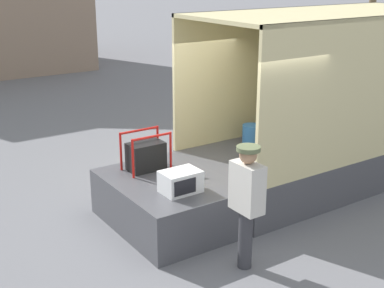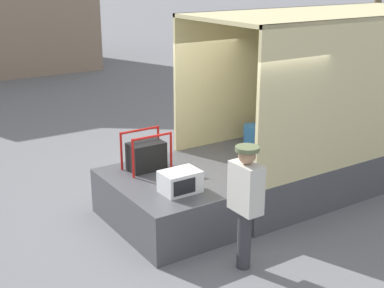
{
  "view_description": "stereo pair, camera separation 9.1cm",
  "coord_description": "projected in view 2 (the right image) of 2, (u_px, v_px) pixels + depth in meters",
  "views": [
    {
      "loc": [
        -4.51,
        -6.2,
        3.66
      ],
      "look_at": [
        -0.47,
        -0.2,
        1.25
      ],
      "focal_mm": 50.0,
      "sensor_mm": 36.0,
      "label": 1
    },
    {
      "loc": [
        -4.44,
        -6.25,
        3.66
      ],
      "look_at": [
        -0.47,
        -0.2,
        1.25
      ],
      "focal_mm": 50.0,
      "sensor_mm": 36.0,
      "label": 2
    }
  ],
  "objects": [
    {
      "name": "worker_person",
      "position": [
        246.0,
        196.0,
        6.54
      ],
      "size": [
        0.29,
        0.44,
        1.63
      ],
      "color": "#38383D",
      "rests_on": "ground"
    },
    {
      "name": "microwave",
      "position": [
        180.0,
        182.0,
        7.33
      ],
      "size": [
        0.53,
        0.39,
        0.31
      ],
      "color": "white",
      "rests_on": "tailgate_deck"
    },
    {
      "name": "ground_plane",
      "position": [
        210.0,
        211.0,
        8.42
      ],
      "size": [
        160.0,
        160.0,
        0.0
      ],
      "primitive_type": "plane",
      "color": "slate"
    },
    {
      "name": "tailgate_deck",
      "position": [
        168.0,
        202.0,
        7.91
      ],
      "size": [
        1.55,
        2.04,
        0.7
      ],
      "primitive_type": "cube",
      "color": "#4C4C51",
      "rests_on": "ground"
    },
    {
      "name": "portable_generator",
      "position": [
        147.0,
        155.0,
        8.13
      ],
      "size": [
        0.68,
        0.42,
        0.6
      ],
      "color": "black",
      "rests_on": "tailgate_deck"
    }
  ]
}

